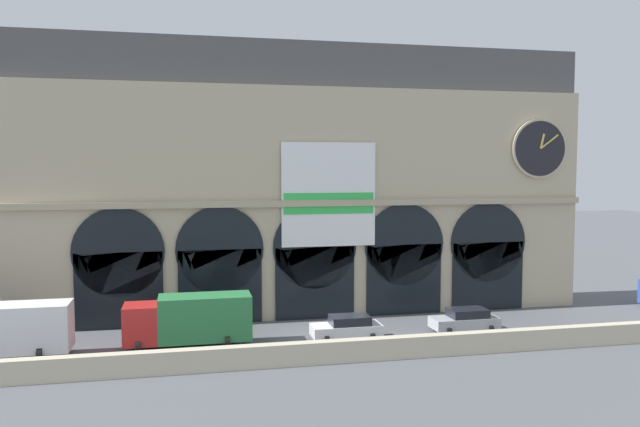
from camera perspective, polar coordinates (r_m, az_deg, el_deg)
ground_plane at (r=40.64m, az=0.99°, el=-11.21°), size 200.00×200.00×0.00m
quay_parapet_wall at (r=35.67m, az=2.92°, el=-12.38°), size 90.00×0.70×1.25m
station_building at (r=46.29m, az=-1.00°, el=2.71°), size 41.46×4.93×19.76m
box_truck_west at (r=39.92m, az=-27.00°, el=-9.44°), size 7.50×2.91×3.12m
box_truck_midwest at (r=38.88m, az=-11.78°, el=-9.43°), size 7.50×2.91×3.12m
car_center at (r=39.79m, az=2.50°, el=-10.36°), size 4.40×2.22×1.55m
car_mideast at (r=42.72m, az=13.12°, el=-9.45°), size 4.40×2.22×1.55m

